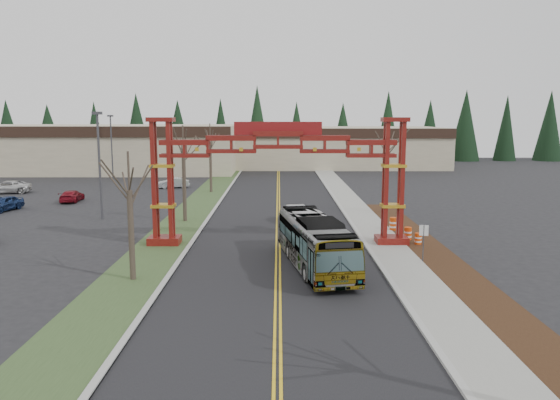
{
  "coord_description": "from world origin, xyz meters",
  "views": [
    {
      "loc": [
        0.05,
        -19.55,
        8.97
      ],
      "look_at": [
        0.12,
        12.33,
        4.07
      ],
      "focal_mm": 35.0,
      "sensor_mm": 36.0,
      "label": 1
    }
  ],
  "objects_px": {
    "barrel_south": "(418,239)",
    "barrel_mid": "(408,234)",
    "retail_building_east": "(333,147)",
    "parked_car_far_b": "(7,187)",
    "bare_tree_median_near": "(129,191)",
    "street_sign": "(424,236)",
    "gateway_arch": "(278,160)",
    "bare_tree_median_mid": "(183,151)",
    "transit_bus": "(315,242)",
    "bare_tree_right_far": "(388,147)",
    "light_pole_near": "(99,158)",
    "bare_tree_median_far": "(210,142)",
    "light_pole_far": "(111,142)",
    "retail_building_west": "(99,148)",
    "parked_car_mid_a": "(72,196)",
    "barrel_north": "(393,225)",
    "silver_sedan": "(296,214)",
    "parked_car_far_a": "(173,183)",
    "parked_car_mid_b": "(3,203)"
  },
  "relations": [
    {
      "from": "transit_bus",
      "to": "bare_tree_median_far",
      "type": "height_order",
      "value": "bare_tree_median_far"
    },
    {
      "from": "light_pole_far",
      "to": "barrel_north",
      "type": "relative_size",
      "value": 8.22
    },
    {
      "from": "parked_car_far_b",
      "to": "street_sign",
      "type": "height_order",
      "value": "street_sign"
    },
    {
      "from": "transit_bus",
      "to": "street_sign",
      "type": "xyz_separation_m",
      "value": [
        6.71,
        0.89,
        0.18
      ]
    },
    {
      "from": "bare_tree_right_far",
      "to": "retail_building_east",
      "type": "bearing_deg",
      "value": 90.0
    },
    {
      "from": "retail_building_west",
      "to": "bare_tree_median_near",
      "type": "bearing_deg",
      "value": -70.58
    },
    {
      "from": "light_pole_far",
      "to": "barrel_north",
      "type": "distance_m",
      "value": 50.1
    },
    {
      "from": "transit_bus",
      "to": "parked_car_mid_a",
      "type": "distance_m",
      "value": 35.1
    },
    {
      "from": "gateway_arch",
      "to": "bare_tree_median_near",
      "type": "distance_m",
      "value": 11.68
    },
    {
      "from": "parked_car_far_a",
      "to": "bare_tree_median_mid",
      "type": "xyz_separation_m",
      "value": [
        5.31,
        -22.31,
        5.41
      ]
    },
    {
      "from": "transit_bus",
      "to": "bare_tree_median_near",
      "type": "xyz_separation_m",
      "value": [
        -10.21,
        -2.61,
        3.45
      ]
    },
    {
      "from": "gateway_arch",
      "to": "retail_building_west",
      "type": "xyz_separation_m",
      "value": [
        -30.0,
        53.96,
        -2.22
      ]
    },
    {
      "from": "bare_tree_median_far",
      "to": "light_pole_far",
      "type": "bearing_deg",
      "value": 137.22
    },
    {
      "from": "light_pole_near",
      "to": "light_pole_far",
      "type": "relative_size",
      "value": 1.02
    },
    {
      "from": "gateway_arch",
      "to": "parked_car_far_b",
      "type": "bearing_deg",
      "value": 140.8
    },
    {
      "from": "transit_bus",
      "to": "bare_tree_right_far",
      "type": "relative_size",
      "value": 1.33
    },
    {
      "from": "street_sign",
      "to": "bare_tree_right_far",
      "type": "bearing_deg",
      "value": 86.42
    },
    {
      "from": "parked_car_far_b",
      "to": "bare_tree_median_near",
      "type": "height_order",
      "value": "bare_tree_median_near"
    },
    {
      "from": "bare_tree_median_near",
      "to": "bare_tree_median_far",
      "type": "height_order",
      "value": "bare_tree_median_far"
    },
    {
      "from": "bare_tree_median_mid",
      "to": "barrel_mid",
      "type": "relative_size",
      "value": 8.0
    },
    {
      "from": "barrel_north",
      "to": "silver_sedan",
      "type": "bearing_deg",
      "value": 155.52
    },
    {
      "from": "barrel_south",
      "to": "barrel_mid",
      "type": "distance_m",
      "value": 1.49
    },
    {
      "from": "gateway_arch",
      "to": "light_pole_far",
      "type": "bearing_deg",
      "value": 120.11
    },
    {
      "from": "bare_tree_median_near",
      "to": "bare_tree_median_mid",
      "type": "distance_m",
      "value": 16.97
    },
    {
      "from": "street_sign",
      "to": "bare_tree_median_mid",
      "type": "bearing_deg",
      "value": 141.54
    },
    {
      "from": "gateway_arch",
      "to": "bare_tree_median_mid",
      "type": "height_order",
      "value": "gateway_arch"
    },
    {
      "from": "gateway_arch",
      "to": "light_pole_near",
      "type": "distance_m",
      "value": 18.4
    },
    {
      "from": "bare_tree_right_far",
      "to": "street_sign",
      "type": "bearing_deg",
      "value": -93.58
    },
    {
      "from": "retail_building_west",
      "to": "light_pole_near",
      "type": "height_order",
      "value": "light_pole_near"
    },
    {
      "from": "silver_sedan",
      "to": "parked_car_far_b",
      "type": "distance_m",
      "value": 38.12
    },
    {
      "from": "retail_building_east",
      "to": "bare_tree_right_far",
      "type": "relative_size",
      "value": 4.56
    },
    {
      "from": "gateway_arch",
      "to": "bare_tree_median_far",
      "type": "distance_m",
      "value": 27.87
    },
    {
      "from": "parked_car_far_a",
      "to": "street_sign",
      "type": "height_order",
      "value": "street_sign"
    },
    {
      "from": "bare_tree_right_far",
      "to": "bare_tree_median_near",
      "type": "bearing_deg",
      "value": -130.93
    },
    {
      "from": "parked_car_mid_a",
      "to": "light_pole_near",
      "type": "bearing_deg",
      "value": 119.43
    },
    {
      "from": "light_pole_near",
      "to": "parked_car_mid_a",
      "type": "bearing_deg",
      "value": 122.84
    },
    {
      "from": "retail_building_west",
      "to": "barrel_south",
      "type": "distance_m",
      "value": 67.4
    },
    {
      "from": "bare_tree_median_near",
      "to": "light_pole_far",
      "type": "distance_m",
      "value": 52.64
    },
    {
      "from": "bare_tree_median_far",
      "to": "barrel_mid",
      "type": "bearing_deg",
      "value": -55.78
    },
    {
      "from": "barrel_south",
      "to": "parked_car_far_a",
      "type": "bearing_deg",
      "value": 126.58
    },
    {
      "from": "retail_building_east",
      "to": "parked_car_far_b",
      "type": "height_order",
      "value": "retail_building_east"
    },
    {
      "from": "silver_sedan",
      "to": "parked_car_far_a",
      "type": "height_order",
      "value": "silver_sedan"
    },
    {
      "from": "bare_tree_median_near",
      "to": "street_sign",
      "type": "bearing_deg",
      "value": 11.68
    },
    {
      "from": "transit_bus",
      "to": "barrel_mid",
      "type": "height_order",
      "value": "transit_bus"
    },
    {
      "from": "retail_building_east",
      "to": "parked_car_far_b",
      "type": "xyz_separation_m",
      "value": [
        -41.96,
        -35.89,
        -2.78
      ]
    },
    {
      "from": "street_sign",
      "to": "barrel_mid",
      "type": "relative_size",
      "value": 2.33
    },
    {
      "from": "parked_car_mid_b",
      "to": "parked_car_far_a",
      "type": "height_order",
      "value": "parked_car_mid_b"
    },
    {
      "from": "parked_car_mid_a",
      "to": "light_pole_near",
      "type": "height_order",
      "value": "light_pole_near"
    },
    {
      "from": "silver_sedan",
      "to": "parked_car_mid_a",
      "type": "distance_m",
      "value": 26.23
    },
    {
      "from": "light_pole_near",
      "to": "bare_tree_median_far",
      "type": "bearing_deg",
      "value": 65.89
    }
  ]
}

